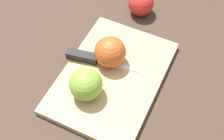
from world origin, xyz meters
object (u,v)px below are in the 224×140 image
(apple_half_right, at_px, (110,52))
(apple_whole, at_px, (141,3))
(apple_half_left, at_px, (86,84))
(knife, at_px, (86,57))

(apple_half_right, bearing_deg, apple_whole, -87.79)
(apple_half_left, xyz_separation_m, knife, (0.08, 0.05, -0.03))
(apple_half_right, bearing_deg, apple_half_left, 86.37)
(apple_half_left, xyz_separation_m, apple_half_right, (0.10, -0.01, 0.00))
(knife, relative_size, apple_whole, 2.25)
(apple_half_right, height_order, knife, apple_half_right)
(apple_half_left, distance_m, apple_whole, 0.31)
(apple_half_right, bearing_deg, knife, 20.89)
(apple_half_left, distance_m, apple_half_right, 0.10)
(apple_half_right, xyz_separation_m, knife, (-0.02, 0.06, -0.03))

